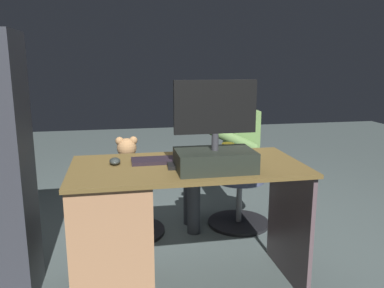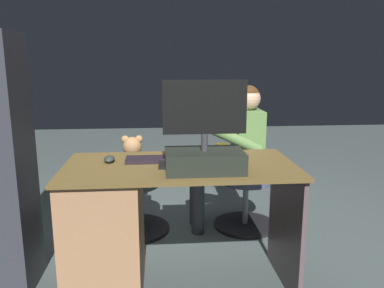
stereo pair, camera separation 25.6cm
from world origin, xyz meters
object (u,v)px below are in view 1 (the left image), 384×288
at_px(cup, 228,152).
at_px(tv_remote, 172,165).
at_px(keyboard, 169,160).
at_px(teddy_bear, 127,160).
at_px(office_chair_teddy, 129,205).
at_px(visitor_chair, 239,196).
at_px(desk, 129,228).
at_px(computer_mouse, 115,161).
at_px(person, 230,147).
at_px(monitor, 215,149).

bearing_deg(cup, tv_remote, 11.71).
bearing_deg(keyboard, teddy_bear, -73.06).
distance_m(cup, teddy_bear, 0.97).
xyz_separation_m(cup, tv_remote, (0.34, 0.07, -0.04)).
distance_m(keyboard, office_chair_teddy, 0.91).
relative_size(keyboard, visitor_chair, 0.85).
bearing_deg(tv_remote, desk, -1.89).
xyz_separation_m(computer_mouse, person, (-0.87, -0.71, -0.11)).
height_order(desk, tv_remote, tv_remote).
xyz_separation_m(cup, teddy_bear, (0.56, -0.76, -0.22)).
distance_m(cup, person, 0.80).
xyz_separation_m(desk, computer_mouse, (0.06, -0.08, 0.37)).
relative_size(keyboard, office_chair_teddy, 0.78).
height_order(keyboard, visitor_chair, keyboard).
xyz_separation_m(computer_mouse, teddy_bear, (-0.08, -0.72, -0.19)).
height_order(monitor, visitor_chair, monitor).
bearing_deg(tv_remote, computer_mouse, -15.34).
relative_size(desk, office_chair_teddy, 2.37).
bearing_deg(teddy_bear, person, 179.29).
relative_size(computer_mouse, office_chair_teddy, 0.18).
bearing_deg(cup, person, -106.99).
relative_size(monitor, cup, 4.62).
bearing_deg(computer_mouse, tv_remote, 160.70).
distance_m(keyboard, tv_remote, 0.11).
relative_size(desk, cup, 12.60).
bearing_deg(desk, teddy_bear, -91.45).
relative_size(monitor, visitor_chair, 0.95).
relative_size(cup, office_chair_teddy, 0.19).
height_order(office_chair_teddy, teddy_bear, teddy_bear).
xyz_separation_m(monitor, person, (-0.35, -0.93, -0.21)).
bearing_deg(tv_remote, monitor, 156.58).
xyz_separation_m(tv_remote, person, (-0.57, -0.82, -0.10)).
bearing_deg(visitor_chair, office_chair_teddy, 0.13).
xyz_separation_m(keyboard, computer_mouse, (0.30, 0.00, 0.01)).
bearing_deg(monitor, cup, -124.31).
xyz_separation_m(keyboard, visitor_chair, (-0.65, -0.71, -0.51)).
relative_size(computer_mouse, tv_remote, 0.64).
relative_size(cup, person, 0.09).
xyz_separation_m(desk, tv_remote, (-0.24, 0.02, 0.36)).
distance_m(computer_mouse, person, 1.13).
height_order(cup, tv_remote, cup).
bearing_deg(office_chair_teddy, teddy_bear, -90.00).
distance_m(keyboard, person, 0.92).
height_order(keyboard, computer_mouse, computer_mouse).
xyz_separation_m(monitor, teddy_bear, (0.43, -0.94, -0.28)).
distance_m(monitor, tv_remote, 0.26).
height_order(desk, person, person).
xyz_separation_m(office_chair_teddy, person, (-0.79, -0.00, 0.42)).
height_order(computer_mouse, visitor_chair, computer_mouse).
xyz_separation_m(desk, teddy_bear, (-0.02, -0.81, 0.18)).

